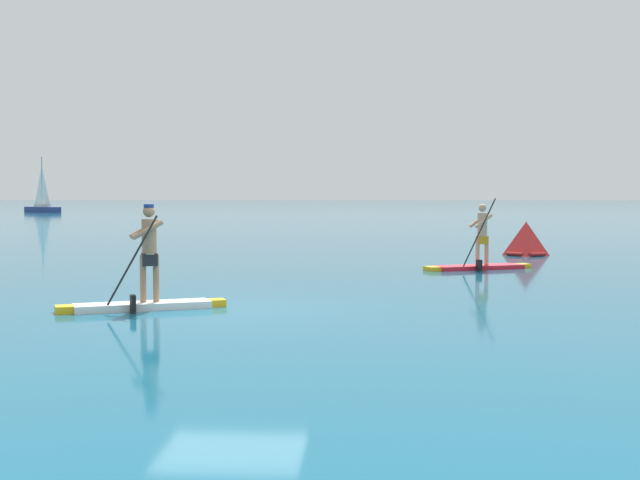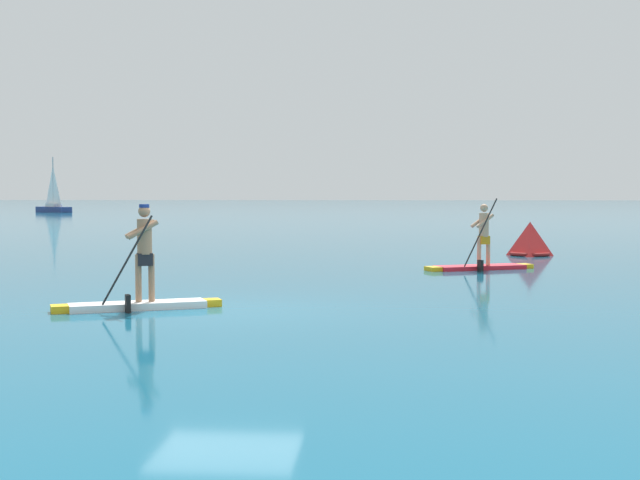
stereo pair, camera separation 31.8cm
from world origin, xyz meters
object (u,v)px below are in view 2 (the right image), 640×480
at_px(paddleboarder_far_right, 481,256).
at_px(paddleboarder_mid_center, 139,286).
at_px(race_marker_buoy, 530,241).
at_px(sailboat_left_horizon, 54,205).

bearing_deg(paddleboarder_far_right, paddleboarder_mid_center, 27.58).
distance_m(paddleboarder_far_right, race_marker_buoy, 5.75).
bearing_deg(sailboat_left_horizon, paddleboarder_mid_center, 151.27).
relative_size(paddleboarder_mid_center, paddleboarder_far_right, 0.95).
height_order(paddleboarder_mid_center, paddleboarder_far_right, paddleboarder_far_right).
relative_size(paddleboarder_mid_center, sailboat_left_horizon, 0.49).
distance_m(paddleboarder_mid_center, race_marker_buoy, 16.51).
bearing_deg(paddleboarder_mid_center, paddleboarder_far_right, -152.71).
distance_m(paddleboarder_far_right, sailboat_left_horizon, 75.05).
bearing_deg(paddleboarder_far_right, race_marker_buoy, -135.60).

